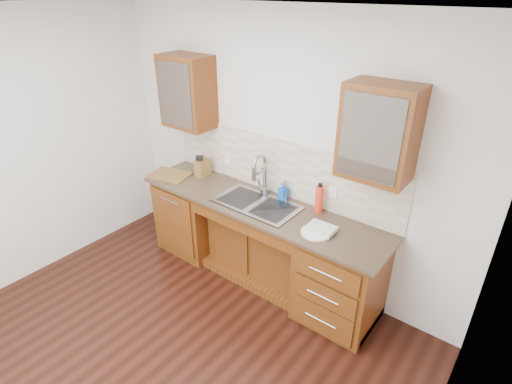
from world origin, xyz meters
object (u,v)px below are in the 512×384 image
Objects in this scene: water_bottle at (319,199)px; knife_block at (203,168)px; plate at (316,233)px; soap_bottle at (284,191)px; cutting_board at (170,175)px.

water_bottle reaches higher than knife_block.
water_bottle is 1.44m from knife_block.
soap_bottle is at bearing 149.08° from plate.
water_bottle reaches higher than plate.
water_bottle is 1.43× the size of knife_block.
water_bottle reaches higher than cutting_board.
plate is 1.90m from cutting_board.
water_bottle reaches higher than soap_bottle.
plate is at bearing -9.89° from knife_block.
soap_bottle is 0.91× the size of knife_block.
cutting_board is at bearing -153.69° from soap_bottle.
water_bottle is at bearing 10.70° from cutting_board.
knife_block reaches higher than soap_bottle.
plate is (0.58, -0.35, -0.08)m from soap_bottle.
soap_bottle is 0.65× the size of plate.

